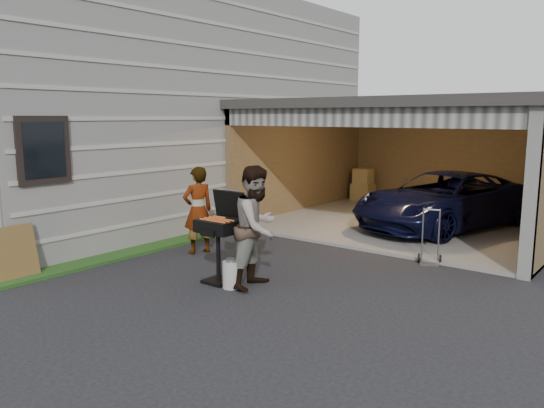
{
  "coord_description": "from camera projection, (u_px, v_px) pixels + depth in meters",
  "views": [
    {
      "loc": [
        5.76,
        -5.26,
        2.54
      ],
      "look_at": [
        0.57,
        1.32,
        1.15
      ],
      "focal_mm": 35.0,
      "sensor_mm": 36.0,
      "label": 1
    }
  ],
  "objects": [
    {
      "name": "ground",
      "position": [
        188.0,
        286.0,
        8.01
      ],
      "size": [
        80.0,
        80.0,
        0.0
      ],
      "primitive_type": "plane",
      "color": "black",
      "rests_on": "ground"
    },
    {
      "name": "house",
      "position": [
        143.0,
        108.0,
        14.32
      ],
      "size": [
        7.0,
        11.0,
        5.5
      ],
      "primitive_type": "cube",
      "color": "#474744",
      "rests_on": "ground"
    },
    {
      "name": "groundcover_strip",
      "position": [
        47.0,
        273.0,
        8.6
      ],
      "size": [
        0.5,
        8.0,
        0.06
      ],
      "primitive_type": "cube",
      "color": "#193814",
      "rests_on": "ground"
    },
    {
      "name": "garage",
      "position": [
        422.0,
        145.0,
        12.49
      ],
      "size": [
        6.8,
        6.3,
        2.9
      ],
      "color": "#605E59",
      "rests_on": "ground"
    },
    {
      "name": "minivan",
      "position": [
        444.0,
        203.0,
        11.85
      ],
      "size": [
        3.24,
        4.91,
        1.25
      ],
      "primitive_type": "imported",
      "rotation": [
        0.0,
        0.0,
        -0.28
      ],
      "color": "black",
      "rests_on": "ground"
    },
    {
      "name": "woman",
      "position": [
        198.0,
        210.0,
        9.84
      ],
      "size": [
        0.56,
        0.69,
        1.63
      ],
      "primitive_type": "imported",
      "rotation": [
        0.0,
        0.0,
        -1.9
      ],
      "color": "#AAB4D6",
      "rests_on": "ground"
    },
    {
      "name": "man",
      "position": [
        257.0,
        227.0,
        7.88
      ],
      "size": [
        0.81,
        0.98,
        1.83
      ],
      "primitive_type": "imported",
      "rotation": [
        0.0,
        0.0,
        1.71
      ],
      "color": "#46241B",
      "rests_on": "ground"
    },
    {
      "name": "bbq_grill",
      "position": [
        220.0,
        229.0,
        8.08
      ],
      "size": [
        0.63,
        0.55,
        1.41
      ],
      "color": "black",
      "rests_on": "ground"
    },
    {
      "name": "propane_tank",
      "position": [
        232.0,
        275.0,
        7.91
      ],
      "size": [
        0.35,
        0.35,
        0.4
      ],
      "primitive_type": "cylinder",
      "rotation": [
        0.0,
        0.0,
        0.4
      ],
      "color": "#B1B0AC",
      "rests_on": "ground"
    },
    {
      "name": "plywood_panel",
      "position": [
        12.0,
        254.0,
        8.2
      ],
      "size": [
        0.22,
        0.78,
        0.86
      ],
      "primitive_type": "cube",
      "rotation": [
        0.0,
        -0.21,
        0.0
      ],
      "color": "brown",
      "rests_on": "ground"
    },
    {
      "name": "hand_truck",
      "position": [
        430.0,
        253.0,
        9.2
      ],
      "size": [
        0.44,
        0.4,
        0.97
      ],
      "rotation": [
        0.0,
        0.0,
        0.37
      ],
      "color": "slate",
      "rests_on": "ground"
    }
  ]
}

